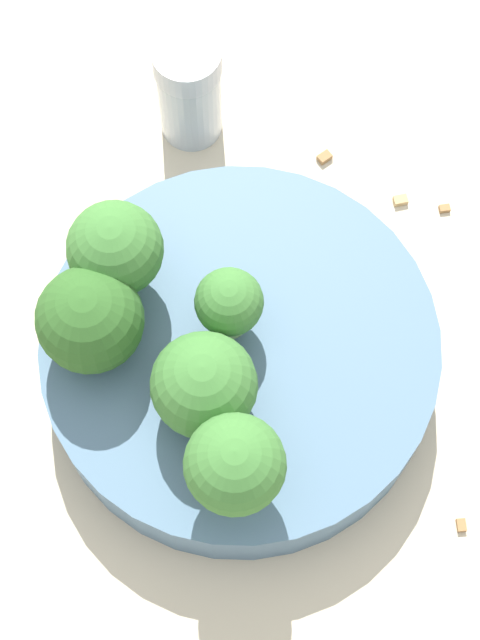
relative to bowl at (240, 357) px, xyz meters
The scene contains 12 objects.
ground_plane 0.02m from the bowl, ahead, with size 3.00×3.00×0.00m, color beige.
bowl is the anchor object (origin of this frame).
broccoli_floret_0 0.05m from the bowl, behind, with size 0.03×0.03×0.04m.
broccoli_floret_1 0.09m from the bowl, 28.11° to the right, with size 0.05×0.05×0.06m.
broccoli_floret_2 0.09m from the bowl, 146.09° to the right, with size 0.05×0.05×0.06m.
broccoli_floret_3 0.09m from the bowl, 116.64° to the right, with size 0.05×0.05×0.06m.
broccoli_floret_4 0.06m from the bowl, 54.45° to the right, with size 0.05×0.05×0.05m.
pepper_shaker 0.15m from the bowl, 164.26° to the left, with size 0.04×0.04×0.07m.
almond_crumb_0 0.14m from the bowl, 132.97° to the left, with size 0.01×0.01×0.01m, color olive.
almond_crumb_1 0.15m from the bowl, 103.34° to the left, with size 0.01×0.00×0.01m, color olive.
almond_crumb_2 0.14m from the bowl, 26.96° to the left, with size 0.01×0.00×0.01m, color olive.
almond_crumb_3 0.14m from the bowl, 111.64° to the left, with size 0.01×0.01×0.01m, color tan.
Camera 1 is at (0.17, -0.08, 0.54)m, focal length 60.00 mm.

